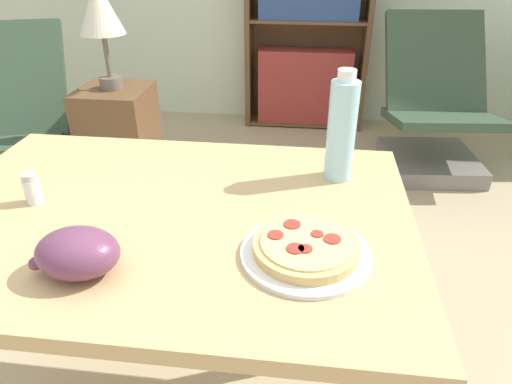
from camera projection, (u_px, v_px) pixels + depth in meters
dining_table at (171, 252)px, 1.08m from camera, size 1.09×0.76×0.75m
pizza_on_plate at (306, 249)px, 0.87m from camera, size 0.25×0.25×0.04m
grape_bunch at (78, 253)px, 0.81m from camera, size 0.16×0.13×0.09m
drink_bottle at (342, 130)px, 1.09m from camera, size 0.07×0.07×0.27m
salt_shaker at (32, 189)px, 1.03m from camera, size 0.04×0.04×0.07m
lounge_chair_near at (14, 148)px, 2.43m from camera, size 0.76×0.90×0.88m
lounge_chair_far at (434, 123)px, 2.74m from camera, size 0.64×0.81×0.88m
bookshelf at (308, 30)px, 3.18m from camera, size 0.86×0.25×1.51m
side_table at (121, 146)px, 2.39m from camera, size 0.34×0.34×0.62m
table_lamp at (100, 12)px, 2.06m from camera, size 0.21×0.21×0.49m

